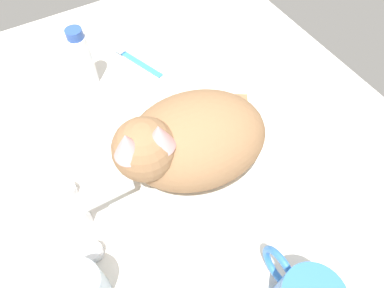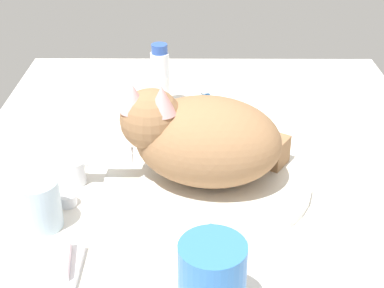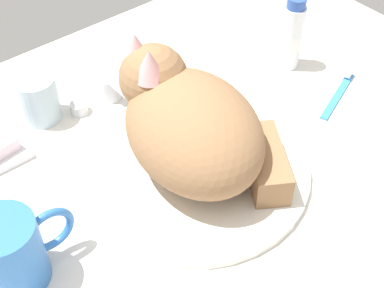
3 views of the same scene
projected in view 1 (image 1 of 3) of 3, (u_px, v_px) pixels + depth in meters
The scene contains 6 objects.
ground_plane at pixel (196, 169), 62.17cm from camera, with size 110.00×82.50×3.00cm, color silver.
sink_basin at pixel (196, 163), 60.46cm from camera, with size 32.83×32.83×1.14cm, color silver.
faucet at pixel (87, 210), 53.12cm from camera, with size 14.60×11.27×6.09cm.
cat at pixel (188, 139), 53.95cm from camera, with size 22.00×27.98×16.52cm.
toothpaste_bottle at pixel (83, 60), 67.44cm from camera, with size 3.77×3.77×13.07cm.
toothbrush at pixel (136, 60), 75.50cm from camera, with size 12.70×5.79×1.60cm.
Camera 1 is at (-26.85, 16.30, 52.34)cm, focal length 32.21 mm.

